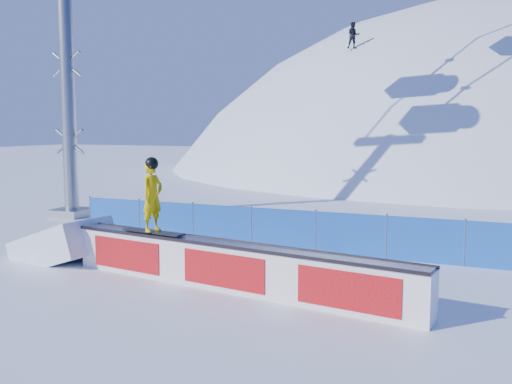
% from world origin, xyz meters
% --- Properties ---
extents(ground, '(160.00, 160.00, 0.00)m').
position_xyz_m(ground, '(0.00, 0.00, 0.00)').
color(ground, white).
rests_on(ground, ground).
extents(snow_hill, '(64.00, 64.00, 64.00)m').
position_xyz_m(snow_hill, '(0.00, 42.00, -18.00)').
color(snow_hill, white).
rests_on(snow_hill, ground).
extents(safety_fence, '(22.05, 0.05, 1.30)m').
position_xyz_m(safety_fence, '(0.00, 4.50, 0.60)').
color(safety_fence, blue).
rests_on(safety_fence, ground).
extents(rail_box, '(8.85, 1.92, 1.06)m').
position_xyz_m(rail_box, '(-3.58, 0.18, 0.52)').
color(rail_box, white).
rests_on(rail_box, ground).
extents(snow_ramp, '(2.86, 2.03, 1.65)m').
position_xyz_m(snow_ramp, '(-9.06, 1.00, 0.00)').
color(snow_ramp, white).
rests_on(snow_ramp, ground).
extents(snowboarder, '(1.76, 0.67, 1.81)m').
position_xyz_m(snowboarder, '(-5.81, 0.52, 1.95)').
color(snowboarder, black).
rests_on(snowboarder, rail_box).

